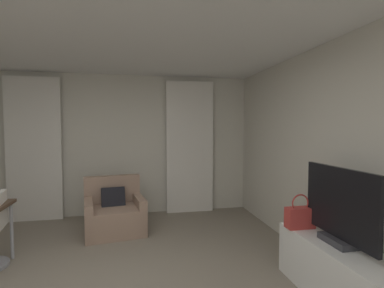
{
  "coord_description": "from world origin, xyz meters",
  "views": [
    {
      "loc": [
        0.35,
        -2.55,
        1.63
      ],
      "look_at": [
        1.12,
        1.37,
        1.4
      ],
      "focal_mm": 27.17,
      "sensor_mm": 36.0,
      "label": 1
    }
  ],
  "objects_px": {
    "armchair": "(114,214)",
    "tv_console": "(339,274)",
    "handbag_primary": "(300,217)",
    "tv_flatscreen": "(339,208)"
  },
  "relations": [
    {
      "from": "armchair",
      "to": "tv_console",
      "type": "distance_m",
      "value": 3.16
    },
    {
      "from": "armchair",
      "to": "handbag_primary",
      "type": "relative_size",
      "value": 2.69
    },
    {
      "from": "armchair",
      "to": "tv_console",
      "type": "height_order",
      "value": "armchair"
    },
    {
      "from": "armchair",
      "to": "handbag_primary",
      "type": "distance_m",
      "value": 2.77
    },
    {
      "from": "tv_console",
      "to": "handbag_primary",
      "type": "distance_m",
      "value": 0.64
    },
    {
      "from": "tv_console",
      "to": "tv_flatscreen",
      "type": "relative_size",
      "value": 1.48
    },
    {
      "from": "handbag_primary",
      "to": "tv_console",
      "type": "bearing_deg",
      "value": -76.78
    },
    {
      "from": "tv_console",
      "to": "handbag_primary",
      "type": "relative_size",
      "value": 3.77
    },
    {
      "from": "tv_console",
      "to": "tv_flatscreen",
      "type": "bearing_deg",
      "value": 90.0
    },
    {
      "from": "handbag_primary",
      "to": "tv_flatscreen",
      "type": "bearing_deg",
      "value": -76.13
    }
  ]
}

